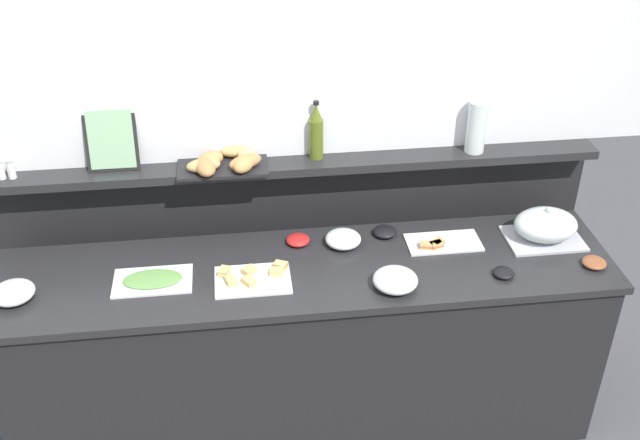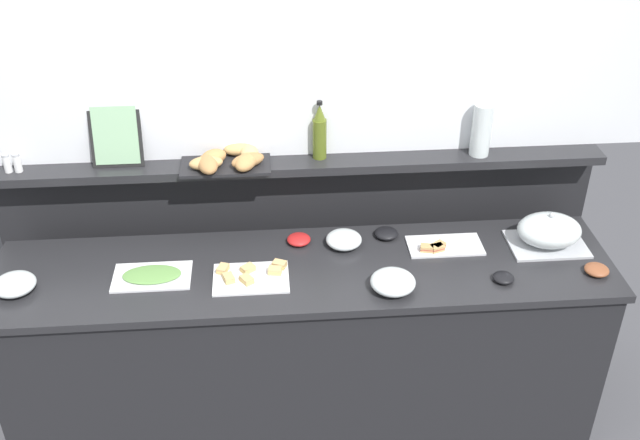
% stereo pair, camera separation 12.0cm
% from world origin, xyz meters
% --- Properties ---
extents(ground_plane, '(12.00, 12.00, 0.00)m').
position_xyz_m(ground_plane, '(0.00, 0.60, 0.00)').
color(ground_plane, '#4C4C51').
extents(buffet_counter, '(2.67, 0.62, 0.93)m').
position_xyz_m(buffet_counter, '(0.00, 0.00, 0.47)').
color(buffet_counter, black).
rests_on(buffet_counter, ground_plane).
extents(back_ledge_unit, '(2.82, 0.22, 1.23)m').
position_xyz_m(back_ledge_unit, '(0.00, 0.48, 0.65)').
color(back_ledge_unit, black).
rests_on(back_ledge_unit, ground_plane).
extents(upper_wall_panel, '(3.42, 0.08, 1.37)m').
position_xyz_m(upper_wall_panel, '(0.00, 0.51, 1.92)').
color(upper_wall_panel, white).
rests_on(upper_wall_panel, back_ledge_unit).
extents(sandwich_platter_rear, '(0.32, 0.22, 0.04)m').
position_xyz_m(sandwich_platter_rear, '(-0.23, -0.06, 0.94)').
color(sandwich_platter_rear, white).
rests_on(sandwich_platter_rear, buffet_counter).
extents(sandwich_platter_front, '(0.33, 0.17, 0.04)m').
position_xyz_m(sandwich_platter_front, '(0.62, 0.10, 0.94)').
color(sandwich_platter_front, silver).
rests_on(sandwich_platter_front, buffet_counter).
extents(cold_cuts_platter, '(0.33, 0.20, 0.02)m').
position_xyz_m(cold_cuts_platter, '(-0.64, -0.02, 0.94)').
color(cold_cuts_platter, silver).
rests_on(cold_cuts_platter, buffet_counter).
extents(serving_cloche, '(0.34, 0.24, 0.17)m').
position_xyz_m(serving_cloche, '(1.09, 0.08, 1.00)').
color(serving_cloche, '#B7BABF').
rests_on(serving_cloche, buffet_counter).
extents(glass_bowl_large, '(0.16, 0.16, 0.06)m').
position_xyz_m(glass_bowl_large, '(0.19, 0.15, 0.96)').
color(glass_bowl_large, silver).
rests_on(glass_bowl_large, buffet_counter).
extents(glass_bowl_medium, '(0.17, 0.17, 0.07)m').
position_xyz_m(glass_bowl_medium, '(-1.19, -0.07, 0.96)').
color(glass_bowl_medium, silver).
rests_on(glass_bowl_medium, buffet_counter).
extents(glass_bowl_small, '(0.19, 0.19, 0.08)m').
position_xyz_m(glass_bowl_small, '(0.35, -0.18, 0.96)').
color(glass_bowl_small, silver).
rests_on(glass_bowl_small, buffet_counter).
extents(condiment_bowl_red, '(0.10, 0.10, 0.04)m').
position_xyz_m(condiment_bowl_red, '(1.23, -0.14, 0.95)').
color(condiment_bowl_red, brown).
rests_on(condiment_bowl_red, buffet_counter).
extents(condiment_bowl_dark, '(0.11, 0.11, 0.04)m').
position_xyz_m(condiment_bowl_dark, '(0.39, 0.21, 0.95)').
color(condiment_bowl_dark, black).
rests_on(condiment_bowl_dark, buffet_counter).
extents(condiment_bowl_teal, '(0.11, 0.11, 0.04)m').
position_xyz_m(condiment_bowl_teal, '(-0.01, 0.19, 0.95)').
color(condiment_bowl_teal, red).
rests_on(condiment_bowl_teal, buffet_counter).
extents(condiment_bowl_cream, '(0.09, 0.09, 0.03)m').
position_xyz_m(condiment_bowl_cream, '(0.82, -0.16, 0.95)').
color(condiment_bowl_cream, black).
rests_on(condiment_bowl_cream, buffet_counter).
extents(olive_oil_bottle, '(0.06, 0.06, 0.28)m').
position_xyz_m(olive_oil_bottle, '(0.10, 0.44, 1.35)').
color(olive_oil_bottle, '#56661E').
rests_on(olive_oil_bottle, back_ledge_unit).
extents(salt_shaker, '(0.03, 0.03, 0.09)m').
position_xyz_m(salt_shaker, '(-1.28, 0.41, 1.27)').
color(salt_shaker, white).
rests_on(salt_shaker, back_ledge_unit).
extents(pepper_shaker, '(0.03, 0.03, 0.09)m').
position_xyz_m(pepper_shaker, '(-1.24, 0.41, 1.27)').
color(pepper_shaker, white).
rests_on(pepper_shaker, back_ledge_unit).
extents(bread_basket, '(0.40, 0.30, 0.08)m').
position_xyz_m(bread_basket, '(-0.31, 0.38, 1.27)').
color(bread_basket, black).
rests_on(bread_basket, back_ledge_unit).
extents(framed_picture, '(0.23, 0.08, 0.29)m').
position_xyz_m(framed_picture, '(-0.80, 0.45, 1.37)').
color(framed_picture, black).
rests_on(framed_picture, back_ledge_unit).
extents(water_carafe, '(0.09, 0.09, 0.25)m').
position_xyz_m(water_carafe, '(0.83, 0.41, 1.35)').
color(water_carafe, silver).
rests_on(water_carafe, back_ledge_unit).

